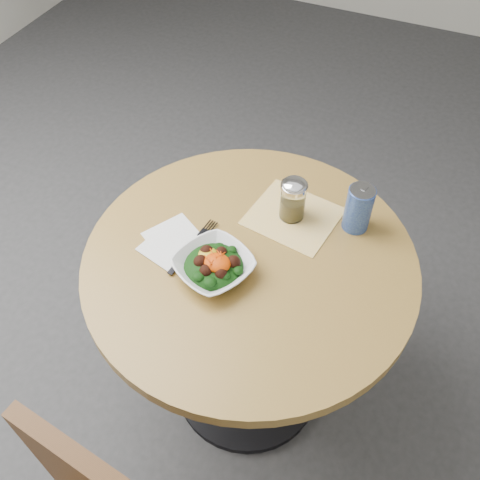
{
  "coord_description": "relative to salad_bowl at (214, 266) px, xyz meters",
  "views": [
    {
      "loc": [
        0.34,
        -0.83,
        1.86
      ],
      "look_at": [
        -0.03,
        -0.0,
        0.81
      ],
      "focal_mm": 40.0,
      "sensor_mm": 36.0,
      "label": 1
    }
  ],
  "objects": [
    {
      "name": "salad_bowl",
      "position": [
        0.0,
        0.0,
        0.0
      ],
      "size": [
        0.25,
        0.25,
        0.07
      ],
      "color": "white",
      "rests_on": "table"
    },
    {
      "name": "beverage_can",
      "position": [
        0.29,
        0.31,
        0.04
      ],
      "size": [
        0.07,
        0.07,
        0.14
      ],
      "color": "#0D1A93",
      "rests_on": "table"
    },
    {
      "name": "paper_napkins",
      "position": [
        -0.15,
        0.05,
        -0.02
      ],
      "size": [
        0.19,
        0.21,
        0.0
      ],
      "color": "white",
      "rests_on": "table"
    },
    {
      "name": "ground",
      "position": [
        0.07,
        0.08,
        -0.78
      ],
      "size": [
        6.0,
        6.0,
        0.0
      ],
      "primitive_type": "plane",
      "color": "#303032",
      "rests_on": "ground"
    },
    {
      "name": "table",
      "position": [
        0.07,
        0.08,
        -0.22
      ],
      "size": [
        0.9,
        0.9,
        0.75
      ],
      "color": "black",
      "rests_on": "ground"
    },
    {
      "name": "cloth_napkin",
      "position": [
        0.12,
        0.27,
        -0.03
      ],
      "size": [
        0.27,
        0.25,
        0.0
      ],
      "primitive_type": "cube",
      "rotation": [
        0.0,
        0.0,
        -0.15
      ],
      "color": "orange",
      "rests_on": "table"
    },
    {
      "name": "spice_shaker",
      "position": [
        0.12,
        0.27,
        0.04
      ],
      "size": [
        0.07,
        0.07,
        0.13
      ],
      "color": "silver",
      "rests_on": "table"
    },
    {
      "name": "fork",
      "position": [
        -0.09,
        0.06,
        -0.02
      ],
      "size": [
        0.05,
        0.22,
        0.0
      ],
      "color": "black",
      "rests_on": "table"
    }
  ]
}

